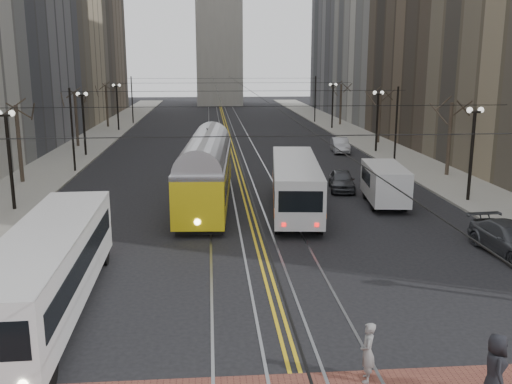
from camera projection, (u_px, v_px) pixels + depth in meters
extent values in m
plane|color=black|center=(290.00, 356.00, 16.90)|extent=(260.00, 260.00, 0.00)
cube|color=gray|center=(87.00, 145.00, 59.41)|extent=(5.00, 140.00, 0.15)
cube|color=gray|center=(369.00, 142.00, 61.81)|extent=(5.00, 140.00, 0.15)
cube|color=gray|center=(231.00, 144.00, 60.63)|extent=(4.80, 130.00, 0.02)
cube|color=gold|center=(231.00, 144.00, 60.63)|extent=(0.42, 130.00, 0.01)
cylinder|color=black|center=(10.00, 164.00, 32.67)|extent=(0.20, 0.20, 5.60)
cylinder|color=black|center=(84.00, 126.00, 52.11)|extent=(0.20, 0.20, 5.60)
cylinder|color=black|center=(118.00, 109.00, 71.54)|extent=(0.20, 0.20, 5.60)
cylinder|color=black|center=(471.00, 158.00, 34.87)|extent=(0.20, 0.20, 5.60)
cylinder|color=black|center=(377.00, 123.00, 54.30)|extent=(0.20, 0.20, 5.60)
cylinder|color=black|center=(332.00, 107.00, 73.73)|extent=(0.20, 0.20, 5.60)
cylinder|color=#382D23|center=(19.00, 145.00, 40.29)|extent=(0.28, 0.28, 5.60)
cylinder|color=#382D23|center=(76.00, 120.00, 57.78)|extent=(0.28, 0.28, 5.60)
cylinder|color=#382D23|center=(107.00, 106.00, 75.27)|extent=(0.28, 0.28, 5.60)
cylinder|color=#382D23|center=(449.00, 140.00, 42.80)|extent=(0.28, 0.28, 5.60)
cylinder|color=#382D23|center=(379.00, 117.00, 60.29)|extent=(0.28, 0.28, 5.60)
cylinder|color=#382D23|center=(341.00, 105.00, 77.78)|extent=(0.28, 0.28, 5.60)
cylinder|color=black|center=(216.00, 87.00, 59.17)|extent=(0.03, 120.00, 0.03)
cylinder|color=black|center=(245.00, 87.00, 59.41)|extent=(0.03, 120.00, 0.03)
cylinder|color=black|center=(72.00, 131.00, 44.29)|extent=(0.16, 0.16, 6.60)
cylinder|color=black|center=(132.00, 100.00, 79.26)|extent=(0.16, 0.16, 6.60)
cylinder|color=black|center=(396.00, 128.00, 46.35)|extent=(0.16, 0.16, 6.60)
cylinder|color=black|center=(315.00, 100.00, 81.33)|extent=(0.16, 0.16, 6.60)
cube|color=silver|center=(49.00, 273.00, 19.44)|extent=(2.73, 11.97, 2.98)
cube|color=gold|center=(206.00, 177.00, 34.58)|extent=(3.52, 14.40, 3.36)
cube|color=#B9B9B9|center=(295.00, 186.00, 32.93)|extent=(3.67, 11.63, 2.98)
cube|color=silver|center=(385.00, 185.00, 34.55)|extent=(2.68, 5.65, 2.41)
imported|color=#3F4146|center=(342.00, 180.00, 38.66)|extent=(2.20, 4.23, 1.38)
imported|color=#A2A3A9|center=(340.00, 145.00, 54.94)|extent=(1.88, 4.37, 1.40)
imported|color=#404247|center=(511.00, 240.00, 25.59)|extent=(2.40, 5.08, 1.43)
imported|color=black|center=(495.00, 368.00, 14.42)|extent=(0.81, 1.03, 1.86)
imported|color=slate|center=(368.00, 352.00, 15.41)|extent=(0.56, 0.70, 1.68)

